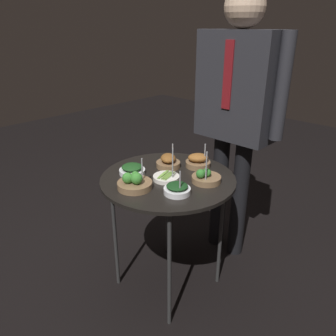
# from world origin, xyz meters

# --- Properties ---
(ground_plane) EXTENTS (8.00, 8.00, 0.00)m
(ground_plane) POSITION_xyz_m (0.00, 0.00, 0.00)
(ground_plane) COLOR black
(serving_cart) EXTENTS (0.69, 0.69, 0.69)m
(serving_cart) POSITION_xyz_m (0.00, 0.00, 0.64)
(serving_cart) COLOR black
(serving_cart) RESTS_ON ground_plane
(bowl_asparagus_back_left) EXTENTS (0.13, 0.13, 0.17)m
(bowl_asparagus_back_left) POSITION_xyz_m (0.01, -0.03, 0.70)
(bowl_asparagus_back_left) COLOR silver
(bowl_asparagus_back_left) RESTS_ON serving_cart
(bowl_roast_back_right) EXTENTS (0.13, 0.13, 0.12)m
(bowl_roast_back_right) POSITION_xyz_m (-0.09, 0.09, 0.72)
(bowl_roast_back_right) COLOR brown
(bowl_roast_back_right) RESTS_ON serving_cart
(bowl_roast_far_rim) EXTENTS (0.14, 0.14, 0.14)m
(bowl_roast_far_rim) POSITION_xyz_m (0.03, 0.21, 0.72)
(bowl_roast_far_rim) COLOR brown
(bowl_roast_far_rim) RESTS_ON serving_cart
(bowl_spinach_near_rim) EXTENTS (0.12, 0.12, 0.13)m
(bowl_spinach_near_rim) POSITION_xyz_m (0.15, -0.10, 0.71)
(bowl_spinach_near_rim) COLOR silver
(bowl_spinach_near_rim) RESTS_ON serving_cart
(bowl_broccoli_mid_left) EXTENTS (0.17, 0.17, 0.14)m
(bowl_broccoli_mid_left) POSITION_xyz_m (-0.03, -0.20, 0.72)
(bowl_broccoli_mid_left) COLOR brown
(bowl_broccoli_mid_left) RESTS_ON serving_cart
(bowl_spinach_center) EXTENTS (0.13, 0.13, 0.05)m
(bowl_spinach_center) POSITION_xyz_m (-0.16, -0.10, 0.71)
(bowl_spinach_center) COLOR silver
(bowl_spinach_center) RESTS_ON serving_cart
(bowl_broccoli_front_left) EXTENTS (0.14, 0.14, 0.17)m
(bowl_broccoli_front_left) POSITION_xyz_m (0.17, 0.09, 0.71)
(bowl_broccoli_front_left) COLOR brown
(bowl_broccoli_front_left) RESTS_ON serving_cart
(waiter_figure) EXTENTS (0.59, 0.22, 1.59)m
(waiter_figure) POSITION_xyz_m (0.04, 0.52, 1.01)
(waiter_figure) COLOR black
(waiter_figure) RESTS_ON ground_plane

